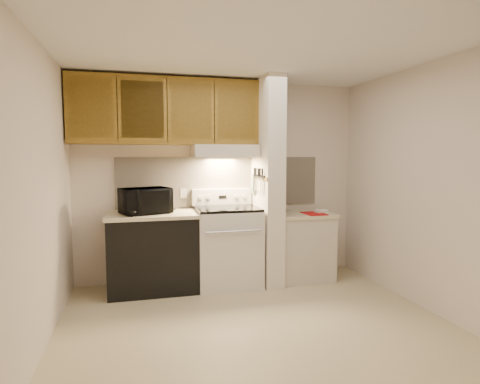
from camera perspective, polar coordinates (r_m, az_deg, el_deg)
name	(u,v)px	position (r m, az deg, el deg)	size (l,w,h in m)	color
floor	(254,322)	(3.99, 1.99, -17.97)	(3.60, 3.60, 0.00)	#C7B78E
ceiling	(255,51)	(3.78, 2.12, 19.41)	(3.60, 3.60, 0.00)	white
wall_back	(221,181)	(5.14, -2.74, 1.62)	(3.60, 0.02, 2.50)	beige
wall_left	(41,196)	(3.61, -26.49, -0.45)	(0.02, 3.00, 2.50)	beige
wall_right	(421,187)	(4.54, 24.39, 0.68)	(0.02, 3.00, 2.50)	beige
backsplash	(221,182)	(5.12, -2.71, 1.45)	(2.60, 0.02, 0.63)	beige
range_body	(227,247)	(4.92, -1.87, -7.85)	(0.76, 0.65, 0.92)	silver
oven_window	(233,250)	(4.61, -0.99, -8.24)	(0.50, 0.01, 0.30)	black
oven_handle	(234,231)	(4.52, -0.88, -5.64)	(0.02, 0.02, 0.65)	silver
cooktop	(227,208)	(4.83, -1.88, -2.36)	(0.74, 0.64, 0.03)	black
range_backguard	(222,197)	(5.09, -2.59, -0.66)	(0.76, 0.08, 0.20)	silver
range_display	(223,197)	(5.05, -2.49, -0.71)	(0.10, 0.01, 0.04)	black
range_knob_left_outer	(201,198)	(5.00, -5.63, -0.80)	(0.05, 0.05, 0.02)	silver
range_knob_left_inner	(209,197)	(5.01, -4.50, -0.77)	(0.05, 0.05, 0.02)	silver
range_knob_right_inner	(236,197)	(5.09, -0.50, -0.66)	(0.05, 0.05, 0.02)	silver
range_knob_right_outer	(244,196)	(5.11, 0.58, -0.63)	(0.05, 0.05, 0.02)	silver
dishwasher_front	(153,253)	(4.82, -12.27, -8.54)	(1.00, 0.63, 0.87)	black
left_countertop	(152,215)	(4.73, -12.37, -3.18)	(1.04, 0.67, 0.04)	beige
spoon_rest	(166,210)	(4.94, -10.53, -2.48)	(0.22, 0.07, 0.02)	black
teal_jar	(121,208)	(4.94, -16.55, -2.17)	(0.08, 0.08, 0.09)	#206060
outlet	(184,193)	(5.05, -8.02, -0.19)	(0.08, 0.01, 0.12)	beige
microwave	(145,201)	(4.69, -13.32, -1.22)	(0.53, 0.36, 0.29)	black
partition_pillar	(267,182)	(4.93, 3.91, 1.47)	(0.22, 0.70, 2.50)	silver
pillar_trim	(258,178)	(4.89, 2.63, 2.03)	(0.01, 0.70, 0.04)	olive
knife_strip	(259,176)	(4.84, 2.73, 2.23)	(0.02, 0.42, 0.04)	black
knife_blade_a	(262,186)	(4.70, 3.15, 0.92)	(0.01, 0.04, 0.16)	silver
knife_handle_a	(262,173)	(4.68, 3.18, 2.74)	(0.02, 0.02, 0.10)	black
knife_blade_b	(260,186)	(4.76, 2.91, 0.85)	(0.01, 0.04, 0.18)	silver
knife_handle_b	(260,172)	(4.77, 2.84, 2.79)	(0.02, 0.02, 0.10)	black
knife_blade_c	(258,186)	(4.85, 2.56, 0.82)	(0.01, 0.04, 0.20)	silver
knife_handle_c	(258,172)	(4.83, 2.62, 2.82)	(0.02, 0.02, 0.10)	black
knife_blade_d	(256,184)	(4.92, 2.32, 1.12)	(0.01, 0.04, 0.16)	silver
knife_handle_d	(256,172)	(4.92, 2.28, 2.87)	(0.02, 0.02, 0.10)	black
knife_blade_e	(255,185)	(4.99, 2.09, 1.06)	(0.01, 0.04, 0.18)	silver
knife_handle_e	(254,172)	(4.99, 2.06, 2.90)	(0.02, 0.02, 0.10)	black
oven_mitt	(253,183)	(5.05, 1.88, 1.27)	(0.03, 0.10, 0.23)	slate
right_cab_base	(301,247)	(5.22, 8.69, -7.76)	(0.70, 0.60, 0.81)	beige
right_countertop	(302,214)	(5.14, 8.76, -3.14)	(0.74, 0.64, 0.04)	beige
red_folder	(314,214)	(5.04, 10.48, -3.04)	(0.24, 0.32, 0.01)	#B51011
white_box	(321,211)	(5.13, 11.47, -2.73)	(0.16, 0.10, 0.04)	white
range_hood	(224,151)	(4.91, -2.23, 5.84)	(0.78, 0.44, 0.15)	beige
hood_lip	(228,155)	(4.70, -1.68, 5.32)	(0.78, 0.04, 0.06)	beige
upper_cabinets	(166,112)	(4.88, -10.46, 11.17)	(2.18, 0.33, 0.77)	olive
cab_door_a	(91,108)	(4.73, -20.43, 11.12)	(0.46, 0.01, 0.63)	olive
cab_gap_a	(117,109)	(4.71, -17.07, 11.25)	(0.01, 0.01, 0.73)	black
cab_door_b	(143,110)	(4.71, -13.69, 11.33)	(0.46, 0.01, 0.63)	olive
cab_gap_b	(167,110)	(4.72, -10.31, 11.38)	(0.01, 0.01, 0.73)	black
cab_door_c	(191,111)	(4.75, -6.97, 11.38)	(0.46, 0.01, 0.63)	olive
cab_gap_c	(214,112)	(4.79, -3.67, 11.36)	(0.01, 0.01, 0.73)	black
cab_door_d	(237,112)	(4.85, -0.45, 11.29)	(0.46, 0.01, 0.63)	olive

